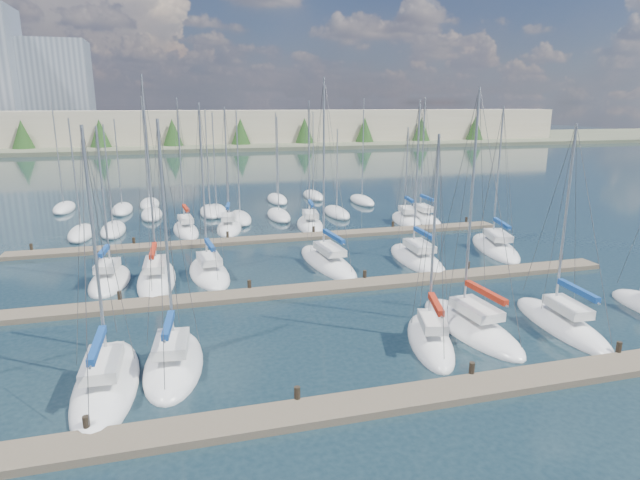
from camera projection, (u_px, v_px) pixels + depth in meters
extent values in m
plane|color=#1C2F38|center=(235.00, 190.00, 76.30)|extent=(400.00, 400.00, 0.00)
cube|color=#6B5E4C|center=(396.00, 400.00, 22.08)|extent=(44.00, 1.80, 0.35)
cylinder|color=#2D261C|center=(87.00, 429.00, 19.82)|extent=(0.26, 0.26, 1.10)
cylinder|color=#2D261C|center=(297.00, 399.00, 21.86)|extent=(0.26, 0.26, 1.10)
cylinder|color=#2D261C|center=(471.00, 374.00, 23.90)|extent=(0.26, 0.26, 1.10)
cylinder|color=#2D261C|center=(618.00, 352.00, 25.94)|extent=(0.26, 0.26, 1.10)
cube|color=#6B5E4C|center=(312.00, 289.00, 35.16)|extent=(44.00, 1.80, 0.35)
cylinder|color=#2D261C|center=(120.00, 300.00, 32.90)|extent=(0.26, 0.26, 1.10)
cylinder|color=#2D261C|center=(249.00, 288.00, 34.94)|extent=(0.26, 0.26, 1.10)
cylinder|color=#2D261C|center=(365.00, 278.00, 36.98)|extent=(0.26, 0.26, 1.10)
cylinder|color=#2D261C|center=(468.00, 269.00, 39.02)|extent=(0.26, 0.26, 1.10)
cylinder|color=#2D261C|center=(561.00, 260.00, 41.06)|extent=(0.26, 0.26, 1.10)
cube|color=#6B5E4C|center=(273.00, 239.00, 48.23)|extent=(44.00, 1.80, 0.35)
cylinder|color=#2D261C|center=(32.00, 250.00, 43.93)|extent=(0.26, 0.26, 1.10)
cylinder|color=#2D261C|center=(134.00, 244.00, 45.97)|extent=(0.26, 0.26, 1.10)
cylinder|color=#2D261C|center=(228.00, 238.00, 48.02)|extent=(0.26, 0.26, 1.10)
cylinder|color=#2D261C|center=(314.00, 232.00, 50.06)|extent=(0.26, 0.26, 1.10)
cylinder|color=#2D261C|center=(393.00, 227.00, 52.10)|extent=(0.26, 0.26, 1.10)
cylinder|color=#2D261C|center=(466.00, 222.00, 54.14)|extent=(0.26, 0.26, 1.10)
ellipsoid|color=white|center=(327.00, 264.00, 41.11)|extent=(3.50, 9.95, 1.60)
cube|color=silver|center=(330.00, 249.00, 40.34)|extent=(1.75, 3.53, 0.50)
cylinder|color=#9EA0A5|center=(324.00, 166.00, 39.97)|extent=(0.14, 0.14, 12.77)
cylinder|color=#9EA0A5|center=(333.00, 238.00, 39.37)|extent=(0.46, 4.09, 0.10)
cube|color=navy|center=(334.00, 236.00, 39.34)|extent=(0.63, 3.78, 0.30)
ellipsoid|color=white|center=(107.00, 386.00, 23.37)|extent=(2.91, 8.72, 1.60)
cube|color=black|center=(107.00, 386.00, 23.37)|extent=(1.50, 4.19, 0.12)
cube|color=silver|center=(102.00, 363.00, 22.64)|extent=(1.55, 3.06, 0.50)
cylinder|color=#9EA0A5|center=(95.00, 247.00, 22.50)|extent=(0.14, 0.14, 10.11)
cylinder|color=#9EA0A5|center=(97.00, 348.00, 21.73)|extent=(0.20, 3.63, 0.10)
cube|color=navy|center=(97.00, 345.00, 21.70)|extent=(0.39, 3.35, 0.30)
ellipsoid|color=white|center=(229.00, 229.00, 52.23)|extent=(3.28, 6.76, 1.60)
cube|color=silver|center=(229.00, 217.00, 51.60)|extent=(1.61, 2.44, 0.50)
cylinder|color=#9EA0A5|center=(227.00, 164.00, 51.15)|extent=(0.14, 0.14, 10.60)
cylinder|color=#9EA0A5|center=(228.00, 207.00, 50.84)|extent=(0.50, 2.71, 0.10)
cube|color=navy|center=(228.00, 206.00, 50.81)|extent=(0.66, 2.52, 0.30)
ellipsoid|color=white|center=(110.00, 282.00, 36.83)|extent=(3.13, 6.78, 1.60)
cube|color=black|center=(110.00, 282.00, 36.83)|extent=(1.60, 3.26, 0.12)
cube|color=silver|center=(107.00, 266.00, 36.20)|extent=(1.59, 2.42, 0.50)
cylinder|color=#9EA0A5|center=(103.00, 198.00, 35.89)|extent=(0.14, 0.14, 9.51)
cylinder|color=#9EA0A5|center=(104.00, 253.00, 35.43)|extent=(0.37, 2.75, 0.10)
cube|color=navy|center=(104.00, 251.00, 35.40)|extent=(0.55, 2.55, 0.30)
ellipsoid|color=white|center=(560.00, 326.00, 29.61)|extent=(2.90, 8.27, 1.60)
cube|color=black|center=(560.00, 326.00, 29.61)|extent=(1.48, 3.98, 0.12)
cube|color=silver|center=(568.00, 307.00, 28.90)|extent=(1.47, 2.93, 0.50)
cylinder|color=#9EA0A5|center=(566.00, 218.00, 28.73)|extent=(0.14, 0.14, 9.92)
cylinder|color=#9EA0A5|center=(578.00, 293.00, 28.02)|extent=(0.37, 3.41, 0.10)
cube|color=navy|center=(578.00, 290.00, 27.99)|extent=(0.54, 3.15, 0.30)
ellipsoid|color=white|center=(157.00, 280.00, 37.26)|extent=(2.85, 9.08, 1.60)
cube|color=black|center=(157.00, 280.00, 37.26)|extent=(1.47, 4.36, 0.12)
cube|color=silver|center=(155.00, 264.00, 36.51)|extent=(1.51, 3.20, 0.50)
cylinder|color=#9EA0A5|center=(149.00, 173.00, 36.08)|extent=(0.14, 0.14, 12.76)
cylinder|color=#9EA0A5|center=(153.00, 252.00, 35.57)|extent=(0.23, 3.78, 0.10)
cube|color=#9D2311|center=(153.00, 251.00, 35.54)|extent=(0.42, 3.49, 0.30)
ellipsoid|color=white|center=(422.00, 219.00, 56.81)|extent=(2.69, 8.21, 1.60)
cube|color=black|center=(422.00, 219.00, 56.81)|extent=(1.39, 3.94, 0.12)
cube|color=silver|center=(424.00, 208.00, 56.10)|extent=(1.42, 2.89, 0.50)
cylinder|color=#9EA0A5|center=(423.00, 154.00, 55.73)|extent=(0.14, 0.14, 11.51)
cylinder|color=#9EA0A5|center=(427.00, 199.00, 55.23)|extent=(0.24, 3.41, 0.10)
cube|color=navy|center=(427.00, 198.00, 55.20)|extent=(0.43, 3.15, 0.30)
ellipsoid|color=white|center=(495.00, 249.00, 45.25)|extent=(5.02, 9.47, 1.60)
cube|color=silver|center=(498.00, 235.00, 44.48)|extent=(2.30, 3.46, 0.50)
cylinder|color=#9EA0A5|center=(498.00, 172.00, 44.35)|extent=(0.14, 0.14, 10.71)
cylinder|color=#9EA0A5|center=(502.00, 225.00, 43.52)|extent=(1.07, 3.70, 0.10)
cube|color=navy|center=(502.00, 224.00, 43.49)|extent=(1.18, 3.46, 0.30)
ellipsoid|color=white|center=(406.00, 221.00, 55.82)|extent=(3.48, 7.26, 1.60)
cube|color=silver|center=(407.00, 210.00, 55.16)|extent=(1.71, 2.62, 0.50)
cylinder|color=#9EA0A5|center=(407.00, 170.00, 55.02)|extent=(0.14, 0.14, 8.57)
cylinder|color=#9EA0A5|center=(409.00, 201.00, 54.36)|extent=(0.54, 2.91, 0.10)
cube|color=navy|center=(409.00, 199.00, 54.33)|extent=(0.70, 2.71, 0.30)
ellipsoid|color=white|center=(174.00, 366.00, 25.13)|extent=(3.38, 7.39, 1.60)
cube|color=silver|center=(171.00, 344.00, 24.47)|extent=(1.72, 2.64, 0.50)
cylinder|color=#9EA0A5|center=(166.00, 235.00, 24.14)|extent=(0.14, 0.14, 10.30)
cylinder|color=#9EA0A5|center=(168.00, 328.00, 23.66)|extent=(0.40, 3.00, 0.10)
cube|color=navy|center=(168.00, 325.00, 23.63)|extent=(0.58, 2.78, 0.30)
ellipsoid|color=white|center=(310.00, 226.00, 53.68)|extent=(3.53, 7.88, 1.60)
cube|color=maroon|center=(310.00, 226.00, 53.68)|extent=(1.80, 3.79, 0.12)
cube|color=silver|center=(310.00, 214.00, 52.99)|extent=(1.74, 2.83, 0.50)
cylinder|color=#9EA0A5|center=(309.00, 159.00, 52.61)|extent=(0.14, 0.14, 11.17)
cylinder|color=#9EA0A5|center=(311.00, 205.00, 52.15)|extent=(0.53, 3.18, 0.10)
cube|color=navy|center=(311.00, 204.00, 52.12)|extent=(0.69, 2.95, 0.30)
ellipsoid|color=white|center=(430.00, 343.00, 27.56)|extent=(3.87, 7.06, 1.60)
cube|color=maroon|center=(430.00, 343.00, 27.56)|extent=(1.94, 3.41, 0.12)
cube|color=silver|center=(433.00, 322.00, 26.91)|extent=(1.76, 2.58, 0.50)
cylinder|color=#9EA0A5|center=(434.00, 231.00, 26.63)|extent=(0.14, 0.14, 9.52)
cylinder|color=#9EA0A5|center=(436.00, 306.00, 26.12)|extent=(0.87, 2.75, 0.10)
cube|color=#9D2311|center=(436.00, 304.00, 26.09)|extent=(1.00, 2.59, 0.30)
ellipsoid|color=white|center=(209.00, 275.00, 38.49)|extent=(3.36, 7.78, 1.60)
cube|color=maroon|center=(209.00, 275.00, 38.49)|extent=(1.72, 3.74, 0.12)
cube|color=silver|center=(209.00, 259.00, 37.82)|extent=(1.70, 2.77, 0.50)
cylinder|color=#9EA0A5|center=(203.00, 183.00, 37.40)|extent=(0.14, 0.14, 10.98)
cylinder|color=#9EA0A5|center=(210.00, 246.00, 37.01)|extent=(0.41, 3.17, 0.10)
cube|color=navy|center=(210.00, 245.00, 36.98)|extent=(0.58, 2.93, 0.30)
ellipsoid|color=white|center=(416.00, 260.00, 41.98)|extent=(3.17, 8.76, 1.60)
cube|color=black|center=(416.00, 260.00, 41.98)|extent=(1.63, 4.21, 0.12)
cube|color=silver|center=(419.00, 246.00, 41.25)|extent=(1.67, 3.09, 0.50)
cylinder|color=#9EA0A5|center=(417.00, 175.00, 40.97)|extent=(0.14, 0.14, 11.22)
cylinder|color=#9EA0A5|center=(424.00, 235.00, 40.33)|extent=(0.24, 3.63, 0.10)
cube|color=navy|center=(424.00, 233.00, 40.30)|extent=(0.43, 3.35, 0.30)
ellipsoid|color=white|center=(470.00, 328.00, 29.33)|extent=(3.33, 8.73, 1.60)
cube|color=silver|center=(476.00, 309.00, 28.61)|extent=(1.72, 3.09, 0.50)
cylinder|color=#9EA0A5|center=(471.00, 202.00, 28.23)|extent=(0.14, 0.14, 11.73)
cylinder|color=#9EA0A5|center=(486.00, 295.00, 27.72)|extent=(0.34, 3.60, 0.10)
cube|color=#9D2311|center=(486.00, 292.00, 27.69)|extent=(0.52, 3.32, 0.30)
ellipsoid|color=white|center=(186.00, 231.00, 51.36)|extent=(2.96, 7.45, 1.60)
cube|color=black|center=(186.00, 231.00, 51.36)|extent=(1.51, 3.59, 0.12)
cube|color=silver|center=(186.00, 219.00, 50.70)|extent=(1.47, 2.66, 0.50)
cylinder|color=#9EA0A5|center=(180.00, 160.00, 50.19)|extent=(0.14, 0.14, 11.42)
cylinder|color=#9EA0A5|center=(186.00, 209.00, 49.92)|extent=(0.43, 3.04, 0.10)
cube|color=#9D2311|center=(186.00, 208.00, 49.89)|extent=(0.60, 2.82, 0.30)
cylinder|color=#9EA0A5|center=(58.00, 154.00, 59.94)|extent=(0.12, 0.12, 11.20)
ellipsoid|color=white|center=(64.00, 208.00, 61.50)|extent=(2.20, 6.40, 1.40)
cylinder|color=#9EA0A5|center=(214.00, 160.00, 58.34)|extent=(0.12, 0.12, 10.14)
ellipsoid|color=white|center=(217.00, 212.00, 59.77)|extent=(2.20, 6.40, 1.40)
cylinder|color=#9EA0A5|center=(207.00, 159.00, 57.92)|extent=(0.12, 0.12, 10.49)
ellipsoid|color=white|center=(210.00, 212.00, 59.39)|extent=(2.20, 6.40, 1.40)
cylinder|color=#9EA0A5|center=(313.00, 152.00, 68.29)|extent=(0.12, 0.12, 10.06)
ellipsoid|color=white|center=(313.00, 196.00, 69.71)|extent=(2.20, 6.40, 1.40)
cylinder|color=#9EA0A5|center=(118.00, 163.00, 59.44)|extent=(0.12, 0.12, 9.39)
ellipsoid|color=white|center=(122.00, 210.00, 60.77)|extent=(2.20, 6.40, 1.40)
cylinder|color=#9EA0A5|center=(75.00, 174.00, 48.27)|extent=(0.12, 0.12, 9.85)
ellipsoid|color=white|center=(81.00, 234.00, 49.66)|extent=(2.20, 6.40, 1.40)
cylinder|color=#9EA0A5|center=(108.00, 175.00, 49.63)|extent=(0.12, 0.12, 9.30)
ellipsoid|color=white|center=(113.00, 230.00, 50.95)|extent=(2.20, 6.40, 1.40)
cylinder|color=#9EA0A5|center=(363.00, 148.00, 64.55)|extent=(0.12, 0.12, 11.68)
ellipsoid|color=white|center=(362.00, 201.00, 66.17)|extent=(2.20, 6.40, 1.40)
cylinder|color=#9EA0A5|center=(278.00, 164.00, 56.12)|extent=(0.12, 0.12, 9.76)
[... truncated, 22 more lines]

